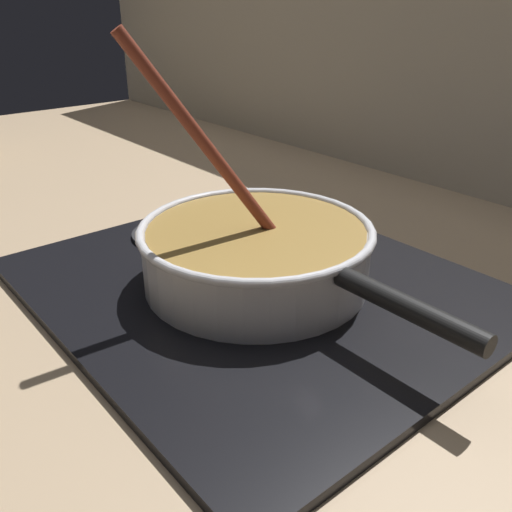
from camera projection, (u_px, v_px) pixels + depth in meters
name	position (u px, v px, depth m)	size (l,w,h in m)	color
ground	(23.00, 324.00, 0.66)	(2.40, 1.60, 0.04)	#9E8466
backsplash_wall	(438.00, 32.00, 0.99)	(2.40, 0.02, 0.55)	#B2A893
hob_plate	(256.00, 286.00, 0.70)	(0.56, 0.48, 0.01)	black
burner_ring	(256.00, 279.00, 0.69)	(0.17, 0.17, 0.01)	#592D0C
spare_burner	(174.00, 233.00, 0.83)	(0.12, 0.12, 0.01)	#262628
cooking_pan	(257.00, 252.00, 0.67)	(0.45, 0.29, 0.30)	silver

